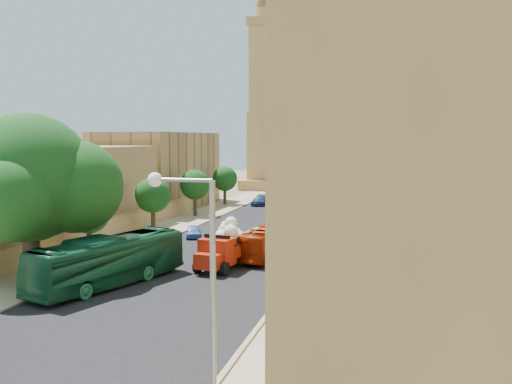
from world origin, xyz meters
The scene contains 33 objects.
ground centered at (0.00, 0.00, 0.00)m, with size 260.00×260.00×0.00m, color brown.
road_surface centered at (0.00, 30.00, 0.01)m, with size 14.00×140.00×0.01m, color black.
sidewalk_east centered at (9.50, 30.00, 0.01)m, with size 5.00×140.00×0.01m, color #978463.
sidewalk_west centered at (-9.50, 30.00, 0.01)m, with size 5.00×140.00×0.01m, color #978463.
kerb_east centered at (7.00, 30.00, 0.06)m, with size 0.25×140.00×0.12m, color #978463.
kerb_west centered at (-7.00, 30.00, 0.06)m, with size 0.25×140.00×0.12m, color #978463.
townhouse_a centered at (15.95, -3.00, 6.41)m, with size 9.00×14.00×16.40m.
townhouse_b centered at (15.95, 11.00, 5.66)m, with size 9.00×14.00×14.90m.
townhouse_c centered at (15.95, 25.00, 6.91)m, with size 9.00×14.00×17.40m.
townhouse_d centered at (15.95, 39.00, 6.16)m, with size 9.00×14.00×15.90m.
west_wall centered at (-12.50, 20.00, 0.90)m, with size 1.00×40.00×1.80m, color #A27E49.
west_building_low centered at (-18.00, 18.00, 4.20)m, with size 10.00×28.00×8.40m, color olive.
west_building_mid centered at (-18.00, 44.00, 5.00)m, with size 10.00×22.00×10.00m, color #AC864E.
church centered at (0.00, 78.61, 9.52)m, with size 28.00×22.50×36.30m.
ficus_tree centered at (-9.40, 4.01, 6.43)m, with size 10.88×10.01×10.88m.
street_tree_a centered at (-10.00, 12.00, 3.42)m, with size 3.32×3.32×5.10m.
street_tree_b centered at (-10.00, 24.00, 3.62)m, with size 3.52×3.52×5.41m.
street_tree_c centered at (-10.00, 36.00, 3.71)m, with size 3.60×3.60×5.53m.
street_tree_d centered at (-10.00, 48.00, 3.59)m, with size 3.49×3.49×5.36m.
streetlamp centered at (7.72, -12.00, 5.20)m, with size 2.11×0.44×8.22m.
red_truck centered at (1.58, 10.70, 1.57)m, with size 3.23×6.35×3.56m.
olive_pickup centered at (4.00, 20.00, 0.94)m, with size 3.33×5.06×1.93m.
bus_green_north centered at (-4.00, 4.06, 1.59)m, with size 2.67×11.39×3.17m, color #124B2C.
bus_red_east centered at (4.00, 14.93, 1.24)m, with size 2.09×8.92×2.49m, color #952004.
bus_cream_east centered at (5.00, 23.13, 1.31)m, with size 2.21×9.43×2.63m, color beige.
car_blue_a centered at (-5.00, 21.86, 0.56)m, with size 1.33×3.32×1.13m, color #536FC5.
car_white_a centered at (-2.49, 24.72, 0.57)m, with size 1.21×3.46×1.14m, color white.
car_cream centered at (1.92, 21.03, 0.70)m, with size 2.32×5.04×1.40m, color #CBC18B.
car_dkblue centered at (-5.00, 48.44, 0.68)m, with size 1.90×4.68×1.36m, color navy.
car_white_b centered at (2.08, 38.78, 0.68)m, with size 1.60×3.97×1.35m, color white.
car_blue_b centered at (-0.65, 52.73, 0.65)m, with size 1.38×3.97×1.31m, color #396694.
pedestrian_a centered at (10.00, 14.22, 0.96)m, with size 0.70×0.46×1.91m, color #29252B.
pedestrian_c centered at (8.26, 13.07, 0.92)m, with size 1.08×0.45×1.85m, color #2C2B2F.
Camera 1 is at (13.45, -27.73, 9.23)m, focal length 40.00 mm.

